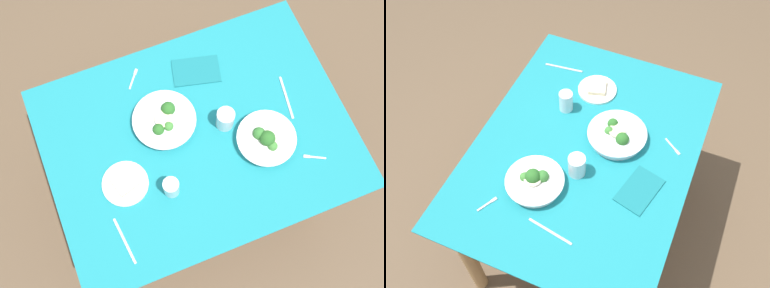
% 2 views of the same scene
% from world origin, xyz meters
% --- Properties ---
extents(ground_plane, '(6.00, 6.00, 0.00)m').
position_xyz_m(ground_plane, '(0.00, 0.00, 0.00)').
color(ground_plane, brown).
extents(dining_table, '(1.30, 0.98, 0.78)m').
position_xyz_m(dining_table, '(0.00, 0.00, 0.65)').
color(dining_table, '#197A84').
rests_on(dining_table, ground_plane).
extents(broccoli_bowl_far, '(0.25, 0.25, 0.10)m').
position_xyz_m(broccoli_bowl_far, '(-0.26, 0.12, 0.81)').
color(broccoli_bowl_far, white).
rests_on(broccoli_bowl_far, dining_table).
extents(broccoli_bowl_near, '(0.27, 0.27, 0.09)m').
position_xyz_m(broccoli_bowl_near, '(0.11, -0.11, 0.81)').
color(broccoli_bowl_near, white).
rests_on(broccoli_bowl_near, dining_table).
extents(bread_side_plate, '(0.19, 0.19, 0.03)m').
position_xyz_m(bread_side_plate, '(0.36, 0.08, 0.79)').
color(bread_side_plate, silver).
rests_on(bread_side_plate, dining_table).
extents(water_glass_center, '(0.08, 0.08, 0.10)m').
position_xyz_m(water_glass_center, '(-0.13, -0.02, 0.83)').
color(water_glass_center, silver).
rests_on(water_glass_center, dining_table).
extents(water_glass_side, '(0.07, 0.07, 0.10)m').
position_xyz_m(water_glass_side, '(0.19, 0.18, 0.83)').
color(water_glass_side, silver).
rests_on(water_glass_side, dining_table).
extents(fork_by_far_bowl, '(0.07, 0.09, 0.00)m').
position_xyz_m(fork_by_far_bowl, '(0.16, -0.37, 0.78)').
color(fork_by_far_bowl, '#B7B7BC').
rests_on(fork_by_far_bowl, dining_table).
extents(fork_by_near_bowl, '(0.09, 0.05, 0.00)m').
position_xyz_m(fork_by_near_bowl, '(-0.42, 0.26, 0.78)').
color(fork_by_near_bowl, '#B7B7BC').
rests_on(fork_by_near_bowl, dining_table).
extents(table_knife_left, '(0.03, 0.20, 0.00)m').
position_xyz_m(table_knife_left, '(0.44, 0.30, 0.78)').
color(table_knife_left, '#B7B7BC').
rests_on(table_knife_left, dining_table).
extents(table_knife_right, '(0.04, 0.21, 0.00)m').
position_xyz_m(table_knife_right, '(-0.43, -0.03, 0.78)').
color(table_knife_right, '#B7B7BC').
rests_on(table_knife_right, dining_table).
extents(napkin_folded_upper, '(0.24, 0.18, 0.01)m').
position_xyz_m(napkin_folded_upper, '(-0.11, -0.30, 0.78)').
color(napkin_folded_upper, '#156870').
rests_on(napkin_folded_upper, dining_table).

